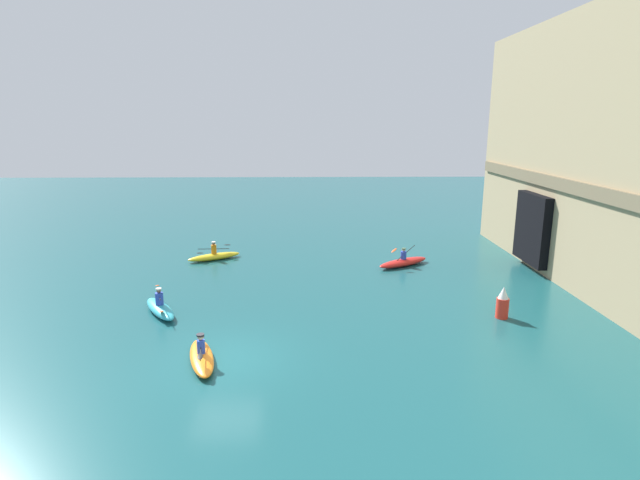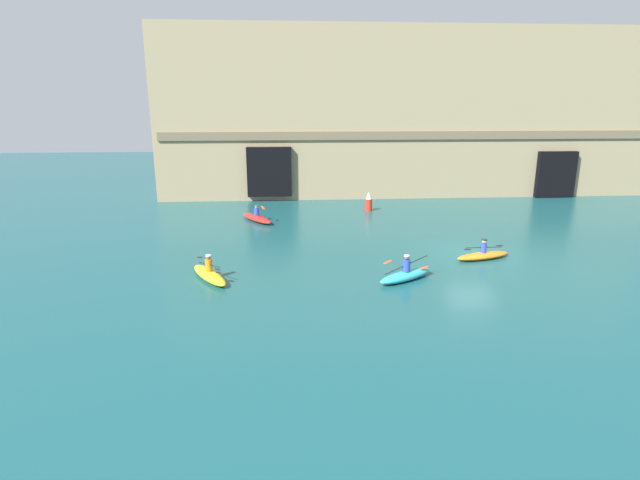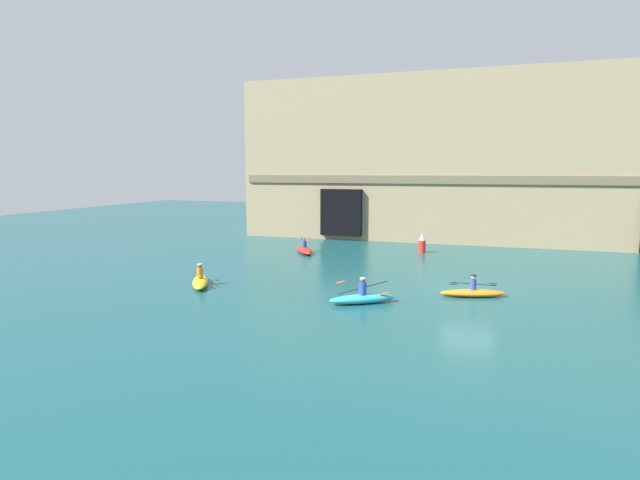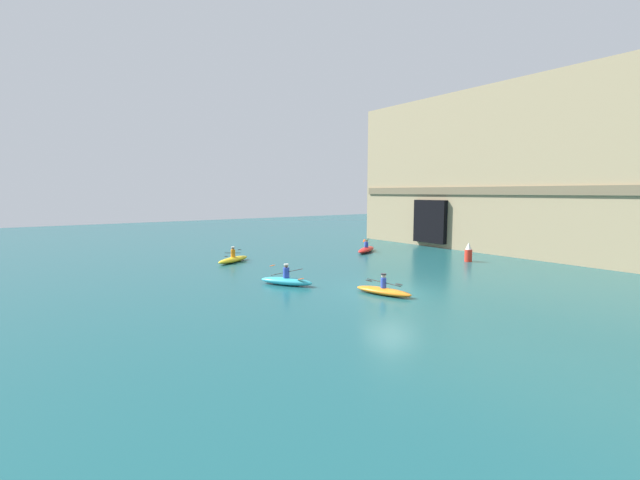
{
  "view_description": "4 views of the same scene",
  "coord_description": "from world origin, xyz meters",
  "px_view_note": "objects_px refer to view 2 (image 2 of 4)",
  "views": [
    {
      "loc": [
        16.46,
        3.07,
        8.29
      ],
      "look_at": [
        -8.26,
        3.6,
        2.4
      ],
      "focal_mm": 28.0,
      "sensor_mm": 36.0,
      "label": 1
    },
    {
      "loc": [
        -9.84,
        -24.31,
        7.64
      ],
      "look_at": [
        -7.99,
        0.67,
        0.77
      ],
      "focal_mm": 28.0,
      "sensor_mm": 36.0,
      "label": 2
    },
    {
      "loc": [
        0.56,
        -24.83,
        5.92
      ],
      "look_at": [
        -8.54,
        2.75,
        1.85
      ],
      "focal_mm": 28.0,
      "sensor_mm": 36.0,
      "label": 3
    },
    {
      "loc": [
        15.36,
        -15.31,
        5.05
      ],
      "look_at": [
        -6.89,
        0.41,
        2.0
      ],
      "focal_mm": 24.0,
      "sensor_mm": 36.0,
      "label": 4
    }
  ],
  "objects_px": {
    "kayak_red": "(257,218)",
    "marker_buoy": "(369,202)",
    "kayak_cyan": "(406,275)",
    "kayak_orange": "(483,255)",
    "kayak_yellow": "(209,274)"
  },
  "relations": [
    {
      "from": "kayak_red",
      "to": "marker_buoy",
      "type": "height_order",
      "value": "marker_buoy"
    },
    {
      "from": "kayak_cyan",
      "to": "marker_buoy",
      "type": "distance_m",
      "value": 14.98
    },
    {
      "from": "kayak_cyan",
      "to": "marker_buoy",
      "type": "height_order",
      "value": "marker_buoy"
    },
    {
      "from": "marker_buoy",
      "to": "kayak_orange",
      "type": "bearing_deg",
      "value": -72.5
    },
    {
      "from": "kayak_red",
      "to": "kayak_yellow",
      "type": "distance_m",
      "value": 11.49
    },
    {
      "from": "kayak_cyan",
      "to": "marker_buoy",
      "type": "bearing_deg",
      "value": -125.85
    },
    {
      "from": "kayak_orange",
      "to": "marker_buoy",
      "type": "bearing_deg",
      "value": -89.08
    },
    {
      "from": "kayak_red",
      "to": "marker_buoy",
      "type": "xyz_separation_m",
      "value": [
        8.06,
        2.8,
        0.42
      ]
    },
    {
      "from": "kayak_red",
      "to": "kayak_orange",
      "type": "distance_m",
      "value": 15.12
    },
    {
      "from": "kayak_yellow",
      "to": "kayak_cyan",
      "type": "height_order",
      "value": "kayak_cyan"
    },
    {
      "from": "kayak_red",
      "to": "kayak_orange",
      "type": "xyz_separation_m",
      "value": [
        11.89,
        -9.35,
        -0.03
      ]
    },
    {
      "from": "kayak_cyan",
      "to": "kayak_red",
      "type": "bearing_deg",
      "value": -91.93
    },
    {
      "from": "marker_buoy",
      "to": "kayak_yellow",
      "type": "bearing_deg",
      "value": -124.17
    },
    {
      "from": "kayak_orange",
      "to": "marker_buoy",
      "type": "relative_size",
      "value": 2.24
    },
    {
      "from": "kayak_cyan",
      "to": "kayak_orange",
      "type": "relative_size",
      "value": 0.96
    }
  ]
}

